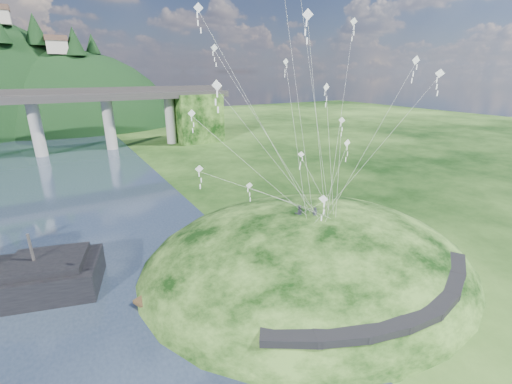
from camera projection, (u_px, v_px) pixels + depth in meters
ground at (251, 292)px, 30.68m from camera, size 320.00×320.00×0.00m
grass_hill at (307, 271)px, 36.62m from camera, size 36.00×32.00×13.00m
footpath at (402, 306)px, 25.60m from camera, size 22.29×5.84×0.83m
wooden_dock at (195, 273)px, 32.84m from camera, size 12.11×6.50×0.88m
kite_flyers at (303, 206)px, 34.58m from camera, size 1.99×1.88×1.81m
kite_swarm at (292, 91)px, 29.96m from camera, size 18.98×16.61×20.91m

